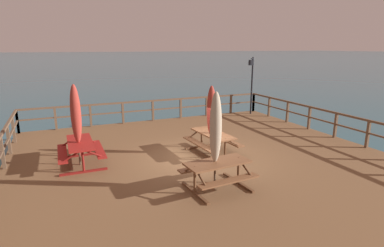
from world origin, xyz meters
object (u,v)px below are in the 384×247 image
at_px(picnic_table_back_right, 217,169).
at_px(patio_umbrella_tall_back_left, 216,128).
at_px(picnic_table_mid_centre, 81,148).
at_px(patio_umbrella_short_front, 211,111).
at_px(patio_umbrella_short_mid, 76,115).
at_px(picnic_table_mid_right, 213,138).
at_px(lamp_post_hooked, 252,77).

relative_size(picnic_table_back_right, patio_umbrella_tall_back_left, 0.69).
height_order(picnic_table_mid_centre, patio_umbrella_short_front, patio_umbrella_short_front).
relative_size(picnic_table_back_right, patio_umbrella_short_mid, 0.70).
relative_size(patio_umbrella_tall_back_left, patio_umbrella_short_mid, 1.01).
distance_m(picnic_table_mid_centre, patio_umbrella_short_front, 4.54).
distance_m(picnic_table_back_right, patio_umbrella_short_front, 3.04).
distance_m(picnic_table_mid_right, picnic_table_mid_centre, 4.49).
xyz_separation_m(picnic_table_mid_centre, patio_umbrella_short_mid, (-0.05, -0.05, 1.12)).
bearing_deg(picnic_table_back_right, patio_umbrella_short_mid, 134.62).
height_order(picnic_table_back_right, patio_umbrella_short_front, patio_umbrella_short_front).
height_order(picnic_table_mid_right, picnic_table_mid_centre, same).
xyz_separation_m(picnic_table_back_right, patio_umbrella_short_front, (1.13, 2.64, 1.01)).
relative_size(patio_umbrella_short_front, patio_umbrella_tall_back_left, 0.93).
bearing_deg(patio_umbrella_short_front, picnic_table_mid_centre, 170.31).
height_order(picnic_table_mid_right, picnic_table_back_right, same).
bearing_deg(picnic_table_mid_right, lamp_post_hooked, 45.72).
distance_m(picnic_table_mid_right, patio_umbrella_short_front, 1.00).
height_order(picnic_table_mid_right, patio_umbrella_short_mid, patio_umbrella_short_mid).
bearing_deg(patio_umbrella_short_front, patio_umbrella_short_mid, 171.10).
height_order(patio_umbrella_short_front, patio_umbrella_short_mid, patio_umbrella_short_mid).
relative_size(picnic_table_mid_right, patio_umbrella_tall_back_left, 0.78).
distance_m(picnic_table_mid_centre, patio_umbrella_tall_back_left, 4.74).
bearing_deg(picnic_table_mid_right, picnic_table_back_right, -114.48).
relative_size(picnic_table_mid_right, patio_umbrella_short_front, 0.84).
bearing_deg(patio_umbrella_tall_back_left, patio_umbrella_short_mid, 134.81).
xyz_separation_m(patio_umbrella_short_front, patio_umbrella_short_mid, (-4.42, 0.69, 0.12)).
relative_size(picnic_table_mid_right, picnic_table_mid_centre, 1.04).
height_order(picnic_table_mid_centre, patio_umbrella_tall_back_left, patio_umbrella_tall_back_left).
bearing_deg(patio_umbrella_short_front, picnic_table_mid_right, -20.53).
bearing_deg(patio_umbrella_short_mid, lamp_post_hooked, 25.00).
bearing_deg(picnic_table_mid_centre, patio_umbrella_tall_back_left, -46.13).
bearing_deg(picnic_table_mid_right, patio_umbrella_short_front, 159.47).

